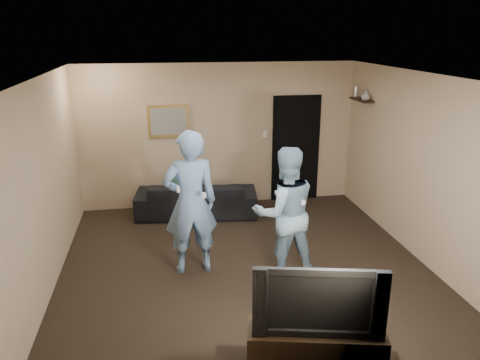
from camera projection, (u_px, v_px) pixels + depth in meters
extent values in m
plane|color=black|center=(244.00, 264.00, 6.57)|extent=(5.00, 5.00, 0.00)
cube|color=silver|center=(244.00, 76.00, 5.77)|extent=(5.00, 5.00, 0.04)
cube|color=tan|center=(219.00, 136.00, 8.51)|extent=(5.00, 0.04, 2.60)
cube|color=tan|center=(300.00, 266.00, 3.83)|extent=(5.00, 0.04, 2.60)
cube|color=tan|center=(45.00, 187.00, 5.76)|extent=(0.04, 5.00, 2.60)
cube|color=tan|center=(418.00, 167.00, 6.58)|extent=(0.04, 5.00, 2.60)
imported|color=black|center=(196.00, 198.00, 8.26)|extent=(2.18, 1.07, 0.61)
cube|color=#184939|center=(180.00, 190.00, 8.16)|extent=(0.45, 0.29, 0.43)
cube|color=olive|center=(169.00, 121.00, 8.25)|extent=(0.72, 0.05, 0.57)
cube|color=slate|center=(169.00, 121.00, 8.22)|extent=(0.62, 0.01, 0.47)
cube|color=black|center=(296.00, 149.00, 8.82)|extent=(0.90, 0.06, 2.00)
cube|color=silver|center=(265.00, 134.00, 8.63)|extent=(0.08, 0.02, 0.12)
cube|color=black|center=(362.00, 100.00, 8.04)|extent=(0.20, 0.60, 0.03)
imported|color=#A6A6AA|center=(366.00, 95.00, 7.87)|extent=(0.19, 0.19, 0.16)
cylinder|color=silver|center=(356.00, 92.00, 8.26)|extent=(0.06, 0.06, 0.18)
cube|color=black|center=(315.00, 349.00, 4.44)|extent=(1.34, 0.70, 0.46)
imported|color=black|center=(318.00, 297.00, 4.26)|extent=(1.20, 0.43, 0.69)
imported|color=#769ECD|center=(190.00, 203.00, 6.13)|extent=(0.75, 0.53, 1.95)
cube|color=white|center=(178.00, 189.00, 5.81)|extent=(0.04, 0.14, 0.04)
cube|color=white|center=(204.00, 195.00, 5.90)|extent=(0.05, 0.09, 0.05)
imported|color=#82A6BE|center=(285.00, 213.00, 6.05)|extent=(0.89, 0.71, 1.76)
cube|color=white|center=(278.00, 194.00, 5.71)|extent=(0.04, 0.14, 0.04)
cube|color=white|center=(302.00, 202.00, 5.81)|extent=(0.05, 0.09, 0.05)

